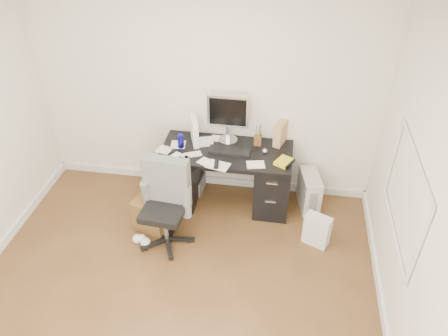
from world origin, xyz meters
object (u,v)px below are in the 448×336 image
at_px(keyboard, 230,151).
at_px(pc_tower, 309,191).
at_px(office_chair, 163,207).
at_px(wicker_basket, 155,212).
at_px(lcd_monitor, 228,119).
at_px(desk, 226,175).

distance_m(keyboard, pc_tower, 1.10).
bearing_deg(pc_tower, office_chair, -162.47).
height_order(office_chair, wicker_basket, office_chair).
xyz_separation_m(lcd_monitor, keyboard, (0.05, -0.23, -0.29)).
relative_size(office_chair, pc_tower, 2.23).
bearing_deg(lcd_monitor, wicker_basket, -133.43).
bearing_deg(wicker_basket, pc_tower, 19.89).
bearing_deg(pc_tower, lcd_monitor, 160.94).
bearing_deg(keyboard, lcd_monitor, 106.01).
xyz_separation_m(desk, pc_tower, (0.99, 0.07, -0.18)).
distance_m(desk, pc_tower, 1.01).
bearing_deg(keyboard, pc_tower, 8.79).
xyz_separation_m(keyboard, wicker_basket, (-0.77, -0.53, -0.57)).
relative_size(desk, office_chair, 1.50).
relative_size(desk, wicker_basket, 3.86).
bearing_deg(office_chair, lcd_monitor, 66.27).
distance_m(office_chair, wicker_basket, 0.42).
xyz_separation_m(desk, lcd_monitor, (-0.01, 0.21, 0.65)).
height_order(keyboard, office_chair, office_chair).
bearing_deg(office_chair, desk, 59.51).
height_order(office_chair, pc_tower, office_chair).
height_order(lcd_monitor, pc_tower, lcd_monitor).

